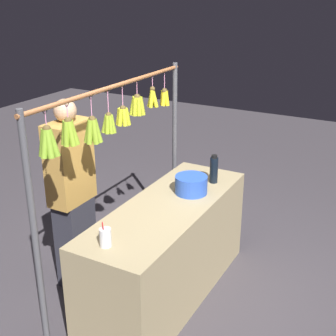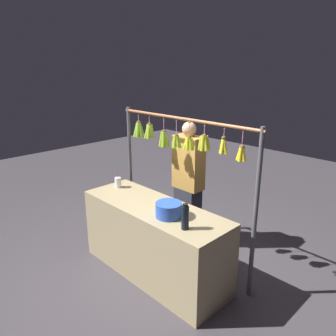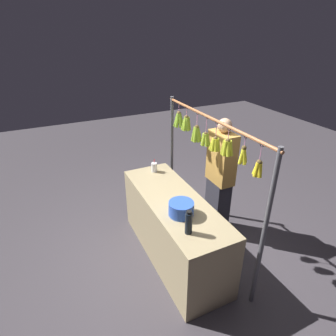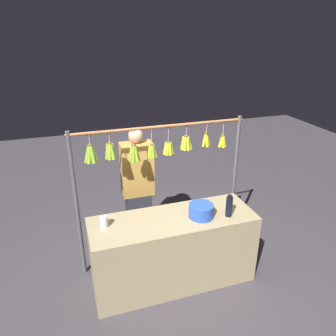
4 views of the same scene
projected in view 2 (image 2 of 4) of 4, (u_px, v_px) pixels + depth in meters
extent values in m
plane|color=#3F3A40|center=(155.00, 272.00, 3.72)|extent=(12.00, 12.00, 0.00)
cube|color=tan|center=(154.00, 240.00, 3.59)|extent=(1.76, 0.61, 0.81)
cylinder|color=#4C4C51|center=(255.00, 217.00, 3.10)|extent=(0.04, 0.04, 1.72)
cylinder|color=#4C4C51|center=(130.00, 172.00, 4.39)|extent=(0.04, 0.04, 1.72)
cylinder|color=#9E6038|center=(183.00, 119.00, 3.50)|extent=(1.95, 0.03, 0.03)
torus|color=black|center=(243.00, 130.00, 2.99)|extent=(0.04, 0.02, 0.04)
cylinder|color=pink|center=(243.00, 139.00, 3.02)|extent=(0.01, 0.01, 0.16)
sphere|color=brown|center=(242.00, 147.00, 3.04)|extent=(0.05, 0.05, 0.05)
cylinder|color=yellow|center=(240.00, 154.00, 3.07)|extent=(0.07, 0.04, 0.14)
cylinder|color=yellow|center=(240.00, 155.00, 3.05)|extent=(0.04, 0.06, 0.13)
cylinder|color=yellow|center=(243.00, 155.00, 3.05)|extent=(0.07, 0.04, 0.14)
cylinder|color=yellow|center=(243.00, 154.00, 3.07)|extent=(0.04, 0.05, 0.13)
torus|color=black|center=(224.00, 127.00, 3.14)|extent=(0.04, 0.01, 0.04)
cylinder|color=pink|center=(224.00, 133.00, 3.15)|extent=(0.01, 0.01, 0.10)
sphere|color=brown|center=(224.00, 138.00, 3.17)|extent=(0.04, 0.04, 0.04)
cylinder|color=gold|center=(222.00, 146.00, 3.20)|extent=(0.06, 0.04, 0.16)
cylinder|color=gold|center=(223.00, 146.00, 3.18)|extent=(0.04, 0.07, 0.16)
cylinder|color=gold|center=(225.00, 146.00, 3.18)|extent=(0.07, 0.04, 0.16)
cylinder|color=gold|center=(224.00, 146.00, 3.20)|extent=(0.03, 0.07, 0.16)
torus|color=black|center=(205.00, 124.00, 3.30)|extent=(0.04, 0.01, 0.04)
cylinder|color=pink|center=(204.00, 130.00, 3.32)|extent=(0.01, 0.01, 0.12)
sphere|color=brown|center=(204.00, 136.00, 3.34)|extent=(0.05, 0.05, 0.05)
cylinder|color=#ABB725|center=(201.00, 143.00, 3.38)|extent=(0.06, 0.04, 0.15)
cylinder|color=#ABB725|center=(201.00, 143.00, 3.36)|extent=(0.05, 0.05, 0.15)
cylinder|color=#ABB725|center=(203.00, 144.00, 3.33)|extent=(0.05, 0.06, 0.15)
cylinder|color=#ABB725|center=(206.00, 144.00, 3.33)|extent=(0.07, 0.05, 0.15)
cylinder|color=#ABB725|center=(207.00, 143.00, 3.35)|extent=(0.07, 0.06, 0.15)
cylinder|color=#ABB725|center=(207.00, 143.00, 3.38)|extent=(0.04, 0.06, 0.15)
cylinder|color=#ABB725|center=(204.00, 142.00, 3.39)|extent=(0.06, 0.06, 0.16)
torus|color=black|center=(189.00, 122.00, 3.44)|extent=(0.04, 0.01, 0.04)
cylinder|color=pink|center=(189.00, 130.00, 3.47)|extent=(0.01, 0.01, 0.17)
sphere|color=brown|center=(189.00, 138.00, 3.49)|extent=(0.05, 0.05, 0.05)
cylinder|color=gold|center=(187.00, 143.00, 3.54)|extent=(0.06, 0.04, 0.14)
cylinder|color=gold|center=(186.00, 144.00, 3.51)|extent=(0.06, 0.06, 0.14)
cylinder|color=gold|center=(188.00, 144.00, 3.49)|extent=(0.04, 0.06, 0.14)
cylinder|color=gold|center=(190.00, 144.00, 3.49)|extent=(0.06, 0.05, 0.14)
cylinder|color=gold|center=(192.00, 144.00, 3.50)|extent=(0.06, 0.04, 0.14)
cylinder|color=gold|center=(191.00, 143.00, 3.53)|extent=(0.04, 0.06, 0.14)
cylinder|color=gold|center=(190.00, 143.00, 3.54)|extent=(0.05, 0.05, 0.14)
torus|color=black|center=(176.00, 119.00, 3.57)|extent=(0.04, 0.02, 0.04)
cylinder|color=pink|center=(176.00, 128.00, 3.60)|extent=(0.01, 0.01, 0.18)
sphere|color=brown|center=(176.00, 136.00, 3.62)|extent=(0.04, 0.04, 0.04)
cylinder|color=#90AD28|center=(174.00, 141.00, 3.66)|extent=(0.05, 0.04, 0.14)
cylinder|color=#90AD28|center=(174.00, 142.00, 3.64)|extent=(0.04, 0.05, 0.14)
cylinder|color=#90AD28|center=(175.00, 142.00, 3.62)|extent=(0.04, 0.05, 0.14)
cylinder|color=#90AD28|center=(178.00, 142.00, 3.62)|extent=(0.06, 0.04, 0.14)
cylinder|color=#90AD28|center=(179.00, 142.00, 3.63)|extent=(0.06, 0.05, 0.14)
cylinder|color=#90AD28|center=(178.00, 141.00, 3.66)|extent=(0.04, 0.06, 0.14)
cylinder|color=#90AD28|center=(177.00, 141.00, 3.67)|extent=(0.05, 0.06, 0.14)
torus|color=black|center=(164.00, 117.00, 3.70)|extent=(0.04, 0.01, 0.04)
cylinder|color=pink|center=(164.00, 125.00, 3.73)|extent=(0.01, 0.01, 0.16)
sphere|color=brown|center=(164.00, 132.00, 3.75)|extent=(0.05, 0.05, 0.05)
cylinder|color=#86AA29|center=(162.00, 139.00, 3.80)|extent=(0.07, 0.04, 0.18)
cylinder|color=#86AA29|center=(161.00, 139.00, 3.77)|extent=(0.05, 0.06, 0.18)
cylinder|color=#86AA29|center=(163.00, 140.00, 3.75)|extent=(0.06, 0.07, 0.18)
cylinder|color=#86AA29|center=(166.00, 140.00, 3.76)|extent=(0.07, 0.04, 0.18)
cylinder|color=#86AA29|center=(166.00, 139.00, 3.79)|extent=(0.06, 0.08, 0.18)
cylinder|color=#86AA29|center=(165.00, 139.00, 3.81)|extent=(0.06, 0.07, 0.18)
torus|color=black|center=(149.00, 115.00, 3.87)|extent=(0.04, 0.01, 0.04)
cylinder|color=pink|center=(149.00, 120.00, 3.89)|extent=(0.01, 0.01, 0.11)
sphere|color=brown|center=(149.00, 125.00, 3.91)|extent=(0.05, 0.05, 0.05)
cylinder|color=#86AA29|center=(148.00, 131.00, 3.95)|extent=(0.06, 0.04, 0.17)
cylinder|color=#86AA29|center=(147.00, 132.00, 3.92)|extent=(0.06, 0.07, 0.17)
cylinder|color=#86AA29|center=(149.00, 132.00, 3.91)|extent=(0.06, 0.07, 0.17)
cylinder|color=#86AA29|center=(151.00, 132.00, 3.91)|extent=(0.06, 0.04, 0.17)
cylinder|color=#86AA29|center=(152.00, 131.00, 3.94)|extent=(0.05, 0.06, 0.17)
cylinder|color=#86AA29|center=(150.00, 131.00, 3.96)|extent=(0.05, 0.06, 0.17)
torus|color=black|center=(138.00, 113.00, 4.01)|extent=(0.04, 0.01, 0.04)
cylinder|color=pink|center=(138.00, 118.00, 4.03)|extent=(0.01, 0.01, 0.11)
sphere|color=brown|center=(139.00, 123.00, 4.04)|extent=(0.05, 0.05, 0.05)
cylinder|color=#7BA72A|center=(137.00, 130.00, 4.09)|extent=(0.09, 0.05, 0.18)
cylinder|color=#7BA72A|center=(136.00, 130.00, 4.07)|extent=(0.07, 0.08, 0.19)
cylinder|color=#7BA72A|center=(138.00, 130.00, 4.04)|extent=(0.06, 0.08, 0.19)
cylinder|color=#7BA72A|center=(140.00, 130.00, 4.05)|extent=(0.08, 0.04, 0.18)
cylinder|color=#7BA72A|center=(141.00, 130.00, 4.08)|extent=(0.07, 0.08, 0.19)
cylinder|color=#7BA72A|center=(140.00, 129.00, 4.10)|extent=(0.06, 0.07, 0.19)
cylinder|color=black|center=(185.00, 218.00, 2.96)|extent=(0.07, 0.07, 0.22)
cylinder|color=black|center=(185.00, 205.00, 2.92)|extent=(0.05, 0.05, 0.02)
cylinder|color=blue|center=(169.00, 210.00, 3.21)|extent=(0.26, 0.26, 0.14)
cylinder|color=silver|center=(118.00, 182.00, 3.97)|extent=(0.08, 0.08, 0.12)
cylinder|color=red|center=(117.00, 180.00, 3.97)|extent=(0.01, 0.03, 0.18)
cube|color=#2D2D38|center=(187.00, 215.00, 4.24)|extent=(0.30, 0.20, 0.76)
cube|color=#BF8C3F|center=(189.00, 163.00, 4.03)|extent=(0.38, 0.20, 0.66)
sphere|color=tan|center=(189.00, 129.00, 3.90)|extent=(0.17, 0.17, 0.17)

